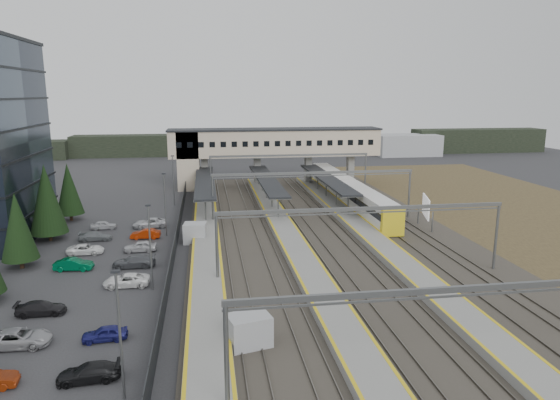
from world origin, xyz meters
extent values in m
plane|color=#2B2B2D|center=(0.00, 0.00, 0.00)|extent=(220.00, 220.00, 0.00)
cylinder|color=black|center=(-22.00, 0.00, 0.60)|extent=(0.44, 0.44, 1.20)
cone|color=black|center=(-22.00, 0.00, 4.50)|extent=(3.64, 3.64, 7.00)
cylinder|color=black|center=(-22.00, 10.00, 0.60)|extent=(0.44, 0.44, 1.20)
cone|color=black|center=(-22.00, 10.00, 5.25)|extent=(4.42, 4.42, 8.50)
cylinder|color=black|center=(-22.00, 20.00, 0.60)|extent=(0.44, 0.44, 1.20)
cone|color=black|center=(-22.00, 20.00, 4.60)|extent=(3.74, 3.74, 7.20)
imported|color=#9C9CA1|center=(-16.50, -17.40, 0.64)|extent=(4.65, 2.19, 1.28)
imported|color=black|center=(-16.50, -12.10, 0.57)|extent=(3.96, 1.68, 1.14)
imported|color=#004C2B|center=(-16.50, -1.50, 0.63)|extent=(3.93, 1.64, 1.26)
imported|color=white|center=(-16.50, 3.80, 0.56)|extent=(4.01, 1.85, 1.11)
imported|color=slate|center=(-16.50, 9.10, 0.57)|extent=(4.02, 1.76, 1.15)
imported|color=#B5B6BB|center=(-16.50, 14.40, 0.57)|extent=(3.43, 1.58, 1.14)
imported|color=black|center=(-10.50, -22.70, 0.57)|extent=(4.00, 1.83, 1.14)
imported|color=navy|center=(-10.50, -17.40, 0.55)|extent=(3.35, 1.58, 1.11)
imported|color=white|center=(-10.50, -6.80, 0.59)|extent=(4.32, 2.07, 1.19)
imported|color=#494B50|center=(-10.50, -1.50, 0.64)|extent=(4.41, 1.84, 1.27)
imported|color=#B5B5B9|center=(-10.50, 3.80, 0.63)|extent=(3.70, 1.51, 1.26)
imported|color=#A02606|center=(-10.50, 9.10, 0.60)|extent=(3.72, 1.50, 1.20)
imported|color=#BCBDC2|center=(-10.50, 14.40, 0.63)|extent=(4.73, 2.55, 1.26)
cylinder|color=slate|center=(-8.00, -25.00, 4.00)|extent=(0.16, 0.16, 8.00)
cube|color=black|center=(-8.00, -25.00, 8.00)|extent=(0.50, 0.25, 0.15)
cylinder|color=slate|center=(-8.00, -8.00, 4.00)|extent=(0.16, 0.16, 8.00)
cube|color=black|center=(-8.00, -8.00, 8.00)|extent=(0.50, 0.25, 0.15)
cylinder|color=slate|center=(-8.00, 10.00, 4.00)|extent=(0.16, 0.16, 8.00)
cube|color=black|center=(-8.00, 10.00, 8.00)|extent=(0.50, 0.25, 0.15)
cylinder|color=slate|center=(-8.00, 28.00, 4.00)|extent=(0.16, 0.16, 8.00)
cube|color=black|center=(-8.00, 28.00, 8.00)|extent=(0.50, 0.25, 0.15)
cube|color=#26282B|center=(-6.50, 5.00, 1.00)|extent=(0.08, 90.00, 2.00)
cube|color=#9C9EA1|center=(-0.11, -20.00, 1.22)|extent=(3.37, 2.80, 2.44)
cube|color=#9C9EA1|center=(-4.30, 6.38, 1.22)|extent=(2.92, 2.54, 2.44)
cube|color=#333028|center=(12.00, 5.00, 0.10)|extent=(34.00, 90.00, 0.20)
cube|color=#59544C|center=(-0.72, 5.00, 0.28)|extent=(0.08, 90.00, 0.14)
cube|color=#59544C|center=(0.72, 5.00, 0.28)|extent=(0.08, 90.00, 0.14)
cube|color=#59544C|center=(3.28, 5.00, 0.28)|extent=(0.08, 90.00, 0.14)
cube|color=#59544C|center=(4.72, 5.00, 0.28)|extent=(0.08, 90.00, 0.14)
cube|color=#59544C|center=(9.28, 5.00, 0.28)|extent=(0.08, 90.00, 0.14)
cube|color=#59544C|center=(10.72, 5.00, 0.28)|extent=(0.08, 90.00, 0.14)
cube|color=#59544C|center=(13.28, 5.00, 0.28)|extent=(0.08, 90.00, 0.14)
cube|color=#59544C|center=(14.72, 5.00, 0.28)|extent=(0.08, 90.00, 0.14)
cube|color=#59544C|center=(19.28, 5.00, 0.28)|extent=(0.08, 90.00, 0.14)
cube|color=#59544C|center=(20.72, 5.00, 0.28)|extent=(0.08, 90.00, 0.14)
cube|color=#59544C|center=(23.28, 5.00, 0.28)|extent=(0.08, 90.00, 0.14)
cube|color=#59544C|center=(24.72, 5.00, 0.28)|extent=(0.08, 90.00, 0.14)
cube|color=gray|center=(-3.00, 5.00, 0.45)|extent=(3.20, 82.00, 0.90)
cube|color=gold|center=(-4.45, 5.00, 0.91)|extent=(0.25, 82.00, 0.02)
cube|color=gold|center=(-1.55, 5.00, 0.91)|extent=(0.25, 82.00, 0.02)
cube|color=gray|center=(7.00, 5.00, 0.45)|extent=(3.20, 82.00, 0.90)
cube|color=gold|center=(5.55, 5.00, 0.91)|extent=(0.25, 82.00, 0.02)
cube|color=gold|center=(8.45, 5.00, 0.91)|extent=(0.25, 82.00, 0.02)
cube|color=gray|center=(17.00, 5.00, 0.45)|extent=(3.20, 82.00, 0.90)
cube|color=gold|center=(15.55, 5.00, 0.91)|extent=(0.25, 82.00, 0.02)
cube|color=gold|center=(18.45, 5.00, 0.91)|extent=(0.25, 82.00, 0.02)
cube|color=black|center=(-3.00, 27.00, 4.00)|extent=(3.00, 30.00, 0.25)
cube|color=slate|center=(-3.00, 27.00, 3.85)|extent=(3.10, 30.00, 0.12)
cylinder|color=slate|center=(-3.00, 14.00, 2.40)|extent=(0.20, 0.20, 3.10)
cylinder|color=slate|center=(-3.00, 20.50, 2.40)|extent=(0.20, 0.20, 3.10)
cylinder|color=slate|center=(-3.00, 27.00, 2.40)|extent=(0.20, 0.20, 3.10)
cylinder|color=slate|center=(-3.00, 33.50, 2.40)|extent=(0.20, 0.20, 3.10)
cylinder|color=slate|center=(-3.00, 40.00, 2.40)|extent=(0.20, 0.20, 3.10)
cube|color=black|center=(7.00, 27.00, 4.00)|extent=(3.00, 30.00, 0.25)
cube|color=slate|center=(7.00, 27.00, 3.85)|extent=(3.10, 30.00, 0.12)
cylinder|color=slate|center=(7.00, 14.00, 2.40)|extent=(0.20, 0.20, 3.10)
cylinder|color=slate|center=(7.00, 20.50, 2.40)|extent=(0.20, 0.20, 3.10)
cylinder|color=slate|center=(7.00, 27.00, 2.40)|extent=(0.20, 0.20, 3.10)
cylinder|color=slate|center=(7.00, 33.50, 2.40)|extent=(0.20, 0.20, 3.10)
cylinder|color=slate|center=(7.00, 40.00, 2.40)|extent=(0.20, 0.20, 3.10)
cube|color=black|center=(17.00, 27.00, 4.00)|extent=(3.00, 30.00, 0.25)
cube|color=slate|center=(17.00, 27.00, 3.85)|extent=(3.10, 30.00, 0.12)
cylinder|color=slate|center=(17.00, 14.00, 2.40)|extent=(0.20, 0.20, 3.10)
cylinder|color=slate|center=(17.00, 20.50, 2.40)|extent=(0.20, 0.20, 3.10)
cylinder|color=slate|center=(17.00, 27.00, 2.40)|extent=(0.20, 0.20, 3.10)
cylinder|color=slate|center=(17.00, 33.50, 2.40)|extent=(0.20, 0.20, 3.10)
cylinder|color=slate|center=(17.00, 40.00, 2.40)|extent=(0.20, 0.20, 3.10)
cube|color=#C9B398|center=(10.50, 42.00, 8.50)|extent=(40.00, 6.00, 5.00)
cube|color=black|center=(10.50, 42.00, 11.05)|extent=(40.40, 6.40, 0.30)
cube|color=#C9B398|center=(-6.00, 42.00, 5.50)|extent=(4.00, 6.00, 11.00)
cube|color=black|center=(-7.50, 38.98, 8.60)|extent=(1.00, 0.06, 1.00)
cube|color=black|center=(-5.50, 38.98, 8.60)|extent=(1.00, 0.06, 1.00)
cube|color=black|center=(-3.50, 38.98, 8.60)|extent=(1.00, 0.06, 1.00)
cube|color=black|center=(-1.50, 38.98, 8.60)|extent=(1.00, 0.06, 1.00)
cube|color=black|center=(0.50, 38.98, 8.60)|extent=(1.00, 0.06, 1.00)
cube|color=black|center=(2.50, 38.98, 8.60)|extent=(1.00, 0.06, 1.00)
cube|color=black|center=(4.50, 38.98, 8.60)|extent=(1.00, 0.06, 1.00)
cube|color=black|center=(6.50, 38.98, 8.60)|extent=(1.00, 0.06, 1.00)
cube|color=black|center=(8.50, 38.98, 8.60)|extent=(1.00, 0.06, 1.00)
cube|color=black|center=(10.50, 38.98, 8.60)|extent=(1.00, 0.06, 1.00)
cube|color=black|center=(12.50, 38.98, 8.60)|extent=(1.00, 0.06, 1.00)
cube|color=black|center=(14.50, 38.98, 8.60)|extent=(1.00, 0.06, 1.00)
cube|color=black|center=(16.50, 38.98, 8.60)|extent=(1.00, 0.06, 1.00)
cube|color=black|center=(18.50, 38.98, 8.60)|extent=(1.00, 0.06, 1.00)
cube|color=black|center=(20.50, 38.98, 8.60)|extent=(1.00, 0.06, 1.00)
cube|color=black|center=(22.50, 38.98, 8.60)|extent=(1.00, 0.06, 1.00)
cube|color=black|center=(24.50, 38.98, 8.60)|extent=(1.00, 0.06, 1.00)
cube|color=black|center=(26.50, 38.98, 8.60)|extent=(1.00, 0.06, 1.00)
cube|color=black|center=(28.50, 38.98, 8.60)|extent=(1.00, 0.06, 1.00)
cube|color=gray|center=(-4.50, 42.00, 3.00)|extent=(1.20, 1.60, 6.00)
cube|color=gray|center=(-3.00, 42.00, 3.00)|extent=(1.20, 1.60, 6.00)
cube|color=gray|center=(7.00, 42.00, 3.00)|extent=(1.20, 1.60, 6.00)
cube|color=gray|center=(17.00, 42.00, 3.00)|extent=(1.20, 1.60, 6.00)
cube|color=gray|center=(25.50, 42.00, 3.00)|extent=(1.20, 1.60, 6.00)
cylinder|color=slate|center=(-2.00, -28.00, 3.50)|extent=(0.28, 0.28, 7.00)
cube|color=slate|center=(12.00, -28.00, 7.00)|extent=(28.40, 0.25, 0.35)
cube|color=slate|center=(12.00, -28.00, 6.60)|extent=(28.40, 0.12, 0.12)
cylinder|color=slate|center=(-2.00, -8.00, 3.50)|extent=(0.28, 0.28, 7.00)
cylinder|color=slate|center=(26.00, -8.00, 3.50)|extent=(0.28, 0.28, 7.00)
cube|color=slate|center=(12.00, -8.00, 7.00)|extent=(28.40, 0.25, 0.35)
cube|color=slate|center=(12.00, -8.00, 6.60)|extent=(28.40, 0.12, 0.12)
cylinder|color=slate|center=(-2.00, 14.00, 3.50)|extent=(0.28, 0.28, 7.00)
cylinder|color=slate|center=(26.00, 14.00, 3.50)|extent=(0.28, 0.28, 7.00)
cube|color=slate|center=(12.00, 14.00, 7.00)|extent=(28.40, 0.25, 0.35)
cube|color=slate|center=(12.00, 14.00, 6.60)|extent=(28.40, 0.12, 0.12)
cylinder|color=slate|center=(-2.00, 34.00, 3.50)|extent=(0.28, 0.28, 7.00)
cylinder|color=slate|center=(26.00, 34.00, 3.50)|extent=(0.28, 0.28, 7.00)
cube|color=slate|center=(12.00, 34.00, 7.00)|extent=(28.40, 0.25, 0.35)
cube|color=slate|center=(12.00, 34.00, 6.60)|extent=(28.40, 0.12, 0.12)
cube|color=silver|center=(20.00, 14.48, 2.14)|extent=(2.85, 19.79, 3.67)
cube|color=black|center=(20.00, 14.48, 2.55)|extent=(2.92, 19.19, 0.92)
cube|color=slate|center=(20.00, 14.48, 0.56)|extent=(2.45, 18.39, 0.51)
cube|color=silver|center=(20.00, 34.87, 2.14)|extent=(2.85, 19.79, 3.67)
cube|color=black|center=(20.00, 34.87, 2.55)|extent=(2.92, 19.19, 0.92)
cube|color=slate|center=(20.00, 34.87, 0.56)|extent=(2.45, 18.39, 0.51)
cube|color=yellow|center=(20.00, 4.69, 2.14)|extent=(2.87, 0.90, 3.67)
cylinder|color=slate|center=(25.89, 5.94, 1.43)|extent=(0.20, 0.20, 2.85)
cylinder|color=slate|center=(25.89, 10.29, 1.43)|extent=(0.20, 0.20, 2.85)
cube|color=silver|center=(25.89, 8.12, 3.09)|extent=(1.63, 5.18, 2.67)
cube|color=black|center=(-10.00, 95.00, 3.00)|extent=(60.00, 8.00, 6.00)
cube|color=black|center=(40.00, 95.00, 2.50)|extent=(50.00, 8.00, 5.00)
cube|color=black|center=(80.00, 90.00, 3.50)|extent=(40.00, 8.00, 7.00)
cube|color=black|center=(-55.00, 92.00, 2.50)|extent=(30.00, 8.00, 5.00)
cube|color=#9C9EA1|center=(55.00, 85.00, 3.00)|extent=(18.00, 10.00, 6.00)
camera|label=1|loc=(-2.79, -52.60, 17.82)|focal=32.00mm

